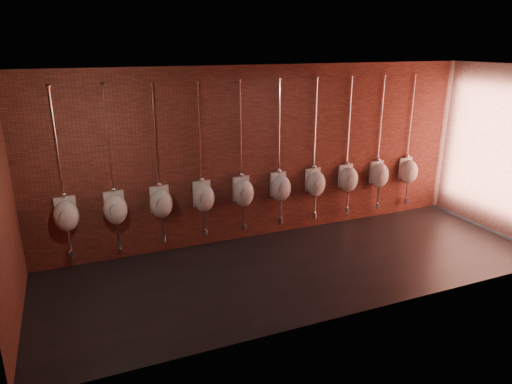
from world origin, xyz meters
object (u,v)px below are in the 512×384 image
urinal_7 (348,179)px  urinal_4 (243,192)px  urinal_5 (281,187)px  urinal_0 (66,215)px  urinal_9 (409,171)px  urinal_3 (204,197)px  urinal_2 (161,203)px  urinal_6 (316,183)px  urinal_8 (379,175)px  urinal_1 (115,209)px

urinal_7 → urinal_4: bearing=180.0°
urinal_5 → urinal_7: size_ratio=1.00×
urinal_0 → urinal_7: (5.27, 0.00, 0.00)m
urinal_9 → urinal_3: bearing=180.0°
urinal_2 → urinal_9: (5.27, 0.00, 0.00)m
urinal_5 → urinal_7: same height
urinal_4 → urinal_3: bearing=180.0°
urinal_4 → urinal_7: 2.26m
urinal_0 → urinal_5: (3.76, 0.00, 0.00)m
urinal_2 → urinal_5: (2.26, 0.00, 0.00)m
urinal_0 → urinal_9: 6.77m
urinal_2 → urinal_6: size_ratio=1.00×
urinal_3 → urinal_8: bearing=0.0°
urinal_7 → urinal_9: bearing=0.0°
urinal_9 → urinal_5: bearing=180.0°
urinal_4 → urinal_9: 3.76m
urinal_1 → urinal_7: size_ratio=1.00×
urinal_0 → urinal_5: size_ratio=1.00×
urinal_1 → urinal_7: bearing=0.0°
urinal_4 → urinal_9: same height
urinal_6 → urinal_7: bearing=0.0°
urinal_8 → urinal_2: bearing=180.0°
urinal_1 → urinal_6: size_ratio=1.00×
urinal_6 → urinal_7: same height
urinal_1 → urinal_8: 5.27m
urinal_8 → urinal_4: bearing=180.0°
urinal_0 → urinal_7: size_ratio=1.00×
urinal_3 → urinal_5: bearing=0.0°
urinal_2 → urinal_6: (3.01, 0.00, 0.00)m
urinal_0 → urinal_3: 2.26m
urinal_2 → urinal_8: bearing=0.0°
urinal_2 → urinal_7: same height
urinal_0 → urinal_4: size_ratio=1.00×
urinal_3 → urinal_6: same height
urinal_6 → urinal_7: size_ratio=1.00×
urinal_3 → urinal_8: size_ratio=1.00×
urinal_3 → urinal_7: 3.01m
urinal_1 → urinal_4: size_ratio=1.00×
urinal_0 → urinal_2: 1.50m
urinal_4 → urinal_8: size_ratio=1.00×
urinal_2 → urinal_8: size_ratio=1.00×
urinal_1 → urinal_9: size_ratio=1.00×
urinal_3 → urinal_6: bearing=0.0°
urinal_1 → urinal_7: 4.51m
urinal_2 → urinal_5: same height
urinal_2 → urinal_7: 3.76m
urinal_9 → urinal_6: bearing=180.0°
urinal_0 → urinal_3: size_ratio=1.00×
urinal_8 → urinal_5: bearing=180.0°
urinal_4 → urinal_8: 3.01m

